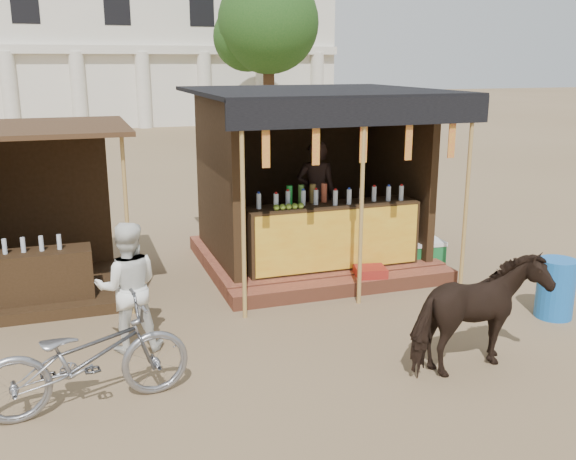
{
  "coord_description": "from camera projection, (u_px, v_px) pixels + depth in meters",
  "views": [
    {
      "loc": [
        -2.53,
        -5.89,
        3.19
      ],
      "look_at": [
        0.0,
        1.6,
        1.1
      ],
      "focal_mm": 40.0,
      "sensor_mm": 36.0,
      "label": 1
    }
  ],
  "objects": [
    {
      "name": "background_building",
      "position": [
        74.0,
        45.0,
        32.78
      ],
      "size": [
        26.0,
        7.45,
        8.18
      ],
      "color": "silver",
      "rests_on": "ground"
    },
    {
      "name": "cow",
      "position": [
        478.0,
        315.0,
        6.67
      ],
      "size": [
        1.58,
        0.91,
        1.26
      ],
      "primitive_type": "imported",
      "rotation": [
        0.0,
        0.0,
        1.73
      ],
      "color": "black",
      "rests_on": "ground"
    },
    {
      "name": "tree",
      "position": [
        263.0,
        26.0,
        27.89
      ],
      "size": [
        4.5,
        4.4,
        7.0
      ],
      "color": "#382314",
      "rests_on": "ground"
    },
    {
      "name": "red_crate",
      "position": [
        370.0,
        278.0,
        9.22
      ],
      "size": [
        0.49,
        0.44,
        0.33
      ],
      "primitive_type": "cube",
      "rotation": [
        0.0,
        0.0,
        -0.19
      ],
      "color": "maroon",
      "rests_on": "ground"
    },
    {
      "name": "motorbike",
      "position": [
        86.0,
        358.0,
        5.99
      ],
      "size": [
        2.0,
        0.9,
        1.02
      ],
      "primitive_type": "imported",
      "rotation": [
        0.0,
        0.0,
        1.69
      ],
      "color": "gray",
      "rests_on": "ground"
    },
    {
      "name": "ground",
      "position": [
        335.0,
        363.0,
        7.0
      ],
      "size": [
        120.0,
        120.0,
        0.0
      ],
      "primitive_type": "plane",
      "color": "#846B4C",
      "rests_on": "ground"
    },
    {
      "name": "main_stall",
      "position": [
        313.0,
        202.0,
        10.13
      ],
      "size": [
        3.6,
        3.61,
        2.78
      ],
      "color": "#994D32",
      "rests_on": "ground"
    },
    {
      "name": "blue_barrel",
      "position": [
        556.0,
        288.0,
        8.17
      ],
      "size": [
        0.62,
        0.62,
        0.77
      ],
      "primitive_type": "cylinder",
      "rotation": [
        0.0,
        0.0,
        -0.42
      ],
      "color": "blue",
      "rests_on": "ground"
    },
    {
      "name": "cooler",
      "position": [
        422.0,
        254.0,
        10.12
      ],
      "size": [
        0.67,
        0.48,
        0.46
      ],
      "color": "#186E32",
      "rests_on": "ground"
    },
    {
      "name": "bystander",
      "position": [
        128.0,
        287.0,
        7.16
      ],
      "size": [
        0.77,
        0.63,
        1.49
      ],
      "primitive_type": "imported",
      "rotation": [
        0.0,
        0.0,
        3.06
      ],
      "color": "white",
      "rests_on": "ground"
    },
    {
      "name": "secondary_stall",
      "position": [
        31.0,
        238.0,
        8.76
      ],
      "size": [
        2.4,
        2.4,
        2.38
      ],
      "color": "#332012",
      "rests_on": "ground"
    }
  ]
}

